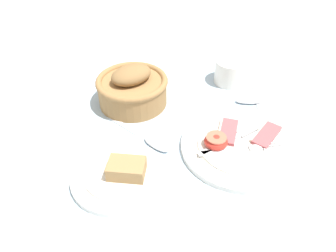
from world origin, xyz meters
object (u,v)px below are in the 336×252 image
Objects in this scene: breakfast_plate at (238,145)px; bread_basket at (132,88)px; bread_plate at (120,174)px; teaspoon_near_cup at (148,139)px; sugar_cup at (231,71)px; teaspoon_by_saucer at (238,101)px; teaspoon_stray at (261,113)px.

bread_basket is at bearing 127.48° from breakfast_plate.
bread_basket reaches higher than breakfast_plate.
breakfast_plate is 1.35× the size of bread_plate.
sugar_cup is at bearing 89.53° from teaspoon_near_cup.
sugar_cup reaches higher than teaspoon_near_cup.
bread_plate is 0.27m from bread_basket.
sugar_cup is at bearing 68.42° from breakfast_plate.
teaspoon_by_saucer and teaspoon_stray have the same top height.
bread_plate is 0.12m from teaspoon_near_cup.
sugar_cup is (0.37, 0.27, 0.02)m from bread_plate.
teaspoon_by_saucer is (0.08, 0.16, -0.00)m from breakfast_plate.
breakfast_plate is at bearing -111.58° from sugar_cup.
bread_plate is at bearing -73.01° from teaspoon_near_cup.
breakfast_plate is 0.28m from sugar_cup.
teaspoon_stray is at bearing -86.80° from sugar_cup.
teaspoon_by_saucer is 0.07m from teaspoon_stray.
bread_basket is at bearing -95.33° from teaspoon_stray.
sugar_cup is 0.52× the size of teaspoon_near_cup.
teaspoon_by_saucer and teaspoon_near_cup have the same top height.
sugar_cup is at bearing -155.62° from teaspoon_stray.
breakfast_plate is at bearing 34.23° from teaspoon_near_cup.
bread_basket is 0.33m from teaspoon_stray.
bread_basket is (-0.19, 0.24, 0.04)m from breakfast_plate.
breakfast_plate is 0.20m from teaspoon_near_cup.
bread_plate is at bearing -108.29° from bread_basket.
bread_plate reaches higher than teaspoon_near_cup.
teaspoon_stray is (0.11, 0.09, -0.00)m from breakfast_plate.
sugar_cup reaches higher than breakfast_plate.
teaspoon_stray is at bearing 15.02° from bread_plate.
breakfast_plate is 0.18m from teaspoon_by_saucer.
teaspoon_near_cup is (-0.19, 0.08, -0.00)m from breakfast_plate.
breakfast_plate is 1.39× the size of teaspoon_by_saucer.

